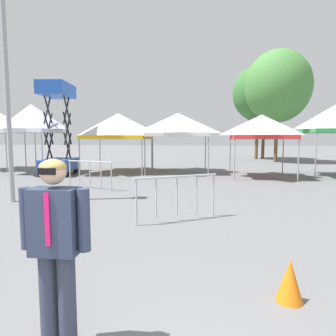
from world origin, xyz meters
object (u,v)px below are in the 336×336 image
(canopy_tent_behind_right, at_px, (0,123))
(scissor_lift, at_px, (59,149))
(canopy_tent_center, at_px, (178,125))
(tree_behind_tents_center, at_px, (258,94))
(tree_behind_tents_right, at_px, (278,86))
(crowd_barrier_by_lift, at_px, (177,189))
(traffic_cone_lot_center, at_px, (290,281))
(tree_behind_tents_left, at_px, (264,111))
(crowd_barrier_mid_lot, at_px, (90,169))
(light_pole_near_lift, at_px, (5,60))
(person_foreground, at_px, (56,241))
(canopy_tent_far_right, at_px, (118,126))
(canopy_tent_left_of_center, at_px, (31,119))
(canopy_tent_right_of_center, at_px, (262,127))

(canopy_tent_behind_right, relative_size, scissor_lift, 0.73)
(canopy_tent_center, xyz_separation_m, tree_behind_tents_center, (5.83, 11.22, 3.14))
(canopy_tent_center, distance_m, tree_behind_tents_right, 10.93)
(crowd_barrier_by_lift, height_order, traffic_cone_lot_center, crowd_barrier_by_lift)
(tree_behind_tents_center, bearing_deg, tree_behind_tents_left, 44.89)
(crowd_barrier_mid_lot, height_order, traffic_cone_lot_center, crowd_barrier_mid_lot)
(light_pole_near_lift, xyz_separation_m, tree_behind_tents_center, (9.92, 19.83, 1.59))
(canopy_tent_behind_right, bearing_deg, tree_behind_tents_center, 34.06)
(scissor_lift, xyz_separation_m, person_foreground, (6.53, -12.29, -0.34))
(light_pole_near_lift, bearing_deg, crowd_barrier_mid_lot, 59.71)
(light_pole_near_lift, distance_m, traffic_cone_lot_center, 9.27)
(canopy_tent_far_right, distance_m, traffic_cone_lot_center, 14.54)
(light_pole_near_lift, relative_size, traffic_cone_lot_center, 14.12)
(canopy_tent_behind_right, relative_size, person_foreground, 1.93)
(light_pole_near_lift, height_order, tree_behind_tents_left, light_pole_near_lift)
(canopy_tent_far_right, height_order, traffic_cone_lot_center, canopy_tent_far_right)
(tree_behind_tents_left, relative_size, crowd_barrier_mid_lot, 3.05)
(tree_behind_tents_left, relative_size, tree_behind_tents_right, 0.71)
(canopy_tent_left_of_center, distance_m, light_pole_near_lift, 8.12)
(canopy_tent_center, xyz_separation_m, crowd_barrier_by_lift, (1.12, -9.95, -1.90))
(canopy_tent_behind_right, bearing_deg, crowd_barrier_by_lift, -39.62)
(canopy_tent_right_of_center, bearing_deg, scissor_lift, -176.61)
(canopy_tent_far_right, height_order, tree_behind_tents_right, tree_behind_tents_right)
(canopy_tent_behind_right, distance_m, traffic_cone_lot_center, 19.23)
(canopy_tent_left_of_center, bearing_deg, traffic_cone_lot_center, -47.68)
(canopy_tent_center, height_order, person_foreground, canopy_tent_center)
(traffic_cone_lot_center, bearing_deg, crowd_barrier_by_lift, 117.69)
(canopy_tent_left_of_center, relative_size, tree_behind_tents_left, 0.61)
(tree_behind_tents_right, xyz_separation_m, traffic_cone_lot_center, (-3.98, -21.18, -5.60))
(canopy_tent_behind_right, xyz_separation_m, tree_behind_tents_left, (17.35, 11.94, 1.53))
(scissor_lift, distance_m, person_foreground, 13.92)
(canopy_tent_right_of_center, distance_m, light_pole_near_lift, 11.07)
(canopy_tent_far_right, bearing_deg, canopy_tent_behind_right, 177.79)
(canopy_tent_behind_right, bearing_deg, scissor_lift, -23.52)
(canopy_tent_center, relative_size, light_pole_near_lift, 0.50)
(tree_behind_tents_center, bearing_deg, canopy_tent_center, -117.44)
(tree_behind_tents_center, bearing_deg, tree_behind_tents_right, -73.00)
(canopy_tent_left_of_center, bearing_deg, person_foreground, -57.02)
(light_pole_near_lift, bearing_deg, tree_behind_tents_left, 62.68)
(canopy_tent_behind_right, relative_size, canopy_tent_far_right, 0.95)
(tree_behind_tents_left, height_order, crowd_barrier_mid_lot, tree_behind_tents_left)
(canopy_tent_behind_right, xyz_separation_m, tree_behind_tents_center, (16.67, 11.27, 2.99))
(canopy_tent_behind_right, bearing_deg, person_foreground, -51.66)
(canopy_tent_center, xyz_separation_m, tree_behind_tents_left, (6.50, 11.90, 1.69))
(tree_behind_tents_right, bearing_deg, scissor_lift, -141.87)
(canopy_tent_right_of_center, bearing_deg, tree_behind_tents_center, 83.08)
(canopy_tent_right_of_center, height_order, tree_behind_tents_center, tree_behind_tents_center)
(crowd_barrier_by_lift, xyz_separation_m, traffic_cone_lot_center, (1.75, -3.33, -0.49))
(canopy_tent_center, distance_m, person_foreground, 14.56)
(scissor_lift, relative_size, tree_behind_tents_left, 0.77)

